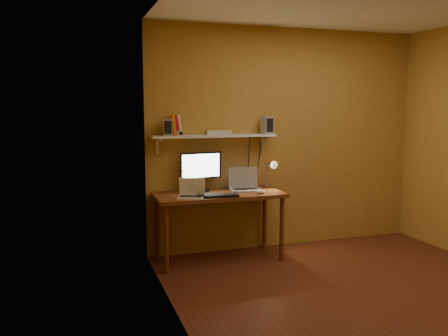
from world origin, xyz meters
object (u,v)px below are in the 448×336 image
object	(u,v)px
netbook	(191,192)
desk_lamp	(271,170)
desk	(219,201)
keyboard	(217,196)
shelf_camera	(180,133)
laptop	(245,184)
router	(219,133)
wall_shelf	(214,136)
speaker_left	(168,127)
monitor	(201,169)
speaker_right	(267,125)
mouse	(260,192)

from	to	relation	value
netbook	desk_lamp	bearing A→B (deg)	39.19
desk	desk_lamp	world-z (taller)	desk_lamp
keyboard	shelf_camera	bearing A→B (deg)	141.87
laptop	router	xyz separation A→B (m)	(-0.27, 0.09, 0.58)
wall_shelf	shelf_camera	bearing A→B (deg)	-171.64
speaker_left	shelf_camera	distance (m)	0.14
router	desk	bearing A→B (deg)	-108.15
desk	monitor	world-z (taller)	monitor
netbook	speaker_left	bearing A→B (deg)	139.37
netbook	speaker_left	size ratio (longest dim) A/B	1.78
speaker_right	router	bearing A→B (deg)	169.15
speaker_right	speaker_left	bearing A→B (deg)	167.83
desk_lamp	router	xyz separation A→B (m)	(-0.60, 0.05, 0.44)
speaker_left	shelf_camera	size ratio (longest dim) A/B	1.90
desk	keyboard	distance (m)	0.22
wall_shelf	speaker_left	size ratio (longest dim) A/B	7.77
monitor	router	bearing A→B (deg)	-10.75
monitor	shelf_camera	distance (m)	0.48
keyboard	shelf_camera	size ratio (longest dim) A/B	4.62
wall_shelf	speaker_right	world-z (taller)	speaker_right
netbook	shelf_camera	size ratio (longest dim) A/B	3.37
laptop	desk	bearing A→B (deg)	-158.56
desk_lamp	speaker_left	xyz separation A→B (m)	(-1.17, 0.06, 0.51)
wall_shelf	shelf_camera	xyz separation A→B (m)	(-0.39, -0.06, 0.04)
router	monitor	bearing A→B (deg)	176.48
keyboard	wall_shelf	bearing A→B (deg)	85.60
router	speaker_right	bearing A→B (deg)	2.02
laptop	desk_lamp	size ratio (longest dim) A/B	0.94
keyboard	router	size ratio (longest dim) A/B	1.61
wall_shelf	keyboard	bearing A→B (deg)	-101.96
wall_shelf	speaker_left	world-z (taller)	speaker_left
shelf_camera	router	size ratio (longest dim) A/B	0.35
monitor	speaker_right	world-z (taller)	speaker_right
monitor	netbook	xyz separation A→B (m)	(-0.20, -0.34, -0.19)
speaker_left	shelf_camera	xyz separation A→B (m)	(0.12, -0.05, -0.06)
laptop	speaker_left	bearing A→B (deg)	179.05
mouse	router	world-z (taller)	router
desk	monitor	size ratio (longest dim) A/B	2.92
laptop	mouse	size ratio (longest dim) A/B	3.26
monitor	router	distance (m)	0.46
shelf_camera	router	xyz separation A→B (m)	(0.45, 0.04, -0.00)
speaker_left	router	size ratio (longest dim) A/B	0.66
netbook	speaker_left	distance (m)	0.76
keyboard	netbook	bearing A→B (deg)	-179.85
desk	router	size ratio (longest dim) A/B	5.12
monitor	desk_lamp	xyz separation A→B (m)	(0.81, -0.07, -0.03)
wall_shelf	speaker_left	xyz separation A→B (m)	(-0.51, -0.01, 0.11)
monitor	shelf_camera	xyz separation A→B (m)	(-0.24, -0.06, 0.41)
wall_shelf	netbook	size ratio (longest dim) A/B	4.37
laptop	shelf_camera	distance (m)	0.93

